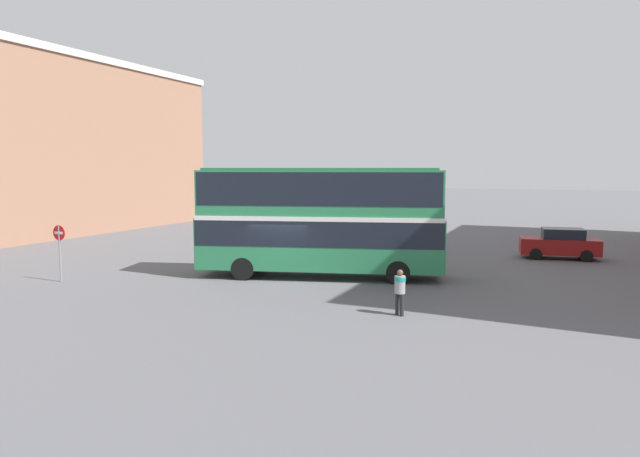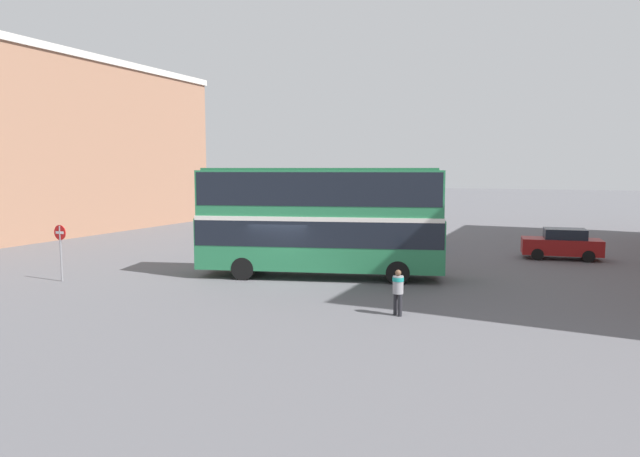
{
  "view_description": "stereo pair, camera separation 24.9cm",
  "coord_description": "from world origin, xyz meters",
  "px_view_note": "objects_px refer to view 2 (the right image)",
  "views": [
    {
      "loc": [
        11.16,
        -22.43,
        4.92
      ],
      "look_at": [
        1.27,
        1.07,
        2.22
      ],
      "focal_mm": 32.0,
      "sensor_mm": 36.0,
      "label": 1
    },
    {
      "loc": [
        11.39,
        -22.33,
        4.92
      ],
      "look_at": [
        1.27,
        1.07,
        2.22
      ],
      "focal_mm": 32.0,
      "sensor_mm": 36.0,
      "label": 2
    }
  ],
  "objects_px": {
    "double_decker_bus": "(320,215)",
    "parked_car_kerb_far": "(388,234)",
    "parked_car_kerb_near": "(562,244)",
    "no_entry_sign": "(60,243)",
    "pedestrian_foreground": "(398,288)"
  },
  "relations": [
    {
      "from": "double_decker_bus",
      "to": "parked_car_kerb_far",
      "type": "height_order",
      "value": "double_decker_bus"
    },
    {
      "from": "parked_car_kerb_near",
      "to": "parked_car_kerb_far",
      "type": "relative_size",
      "value": 0.88
    },
    {
      "from": "double_decker_bus",
      "to": "parked_car_kerb_near",
      "type": "height_order",
      "value": "double_decker_bus"
    },
    {
      "from": "no_entry_sign",
      "to": "parked_car_kerb_far",
      "type": "bearing_deg",
      "value": 59.35
    },
    {
      "from": "double_decker_bus",
      "to": "parked_car_kerb_near",
      "type": "bearing_deg",
      "value": 29.65
    },
    {
      "from": "pedestrian_foreground",
      "to": "no_entry_sign",
      "type": "relative_size",
      "value": 0.63
    },
    {
      "from": "double_decker_bus",
      "to": "parked_car_kerb_near",
      "type": "distance_m",
      "value": 14.26
    },
    {
      "from": "double_decker_bus",
      "to": "no_entry_sign",
      "type": "bearing_deg",
      "value": -166.94
    },
    {
      "from": "double_decker_bus",
      "to": "parked_car_kerb_near",
      "type": "xyz_separation_m",
      "value": [
        10.01,
        9.95,
        -1.98
      ]
    },
    {
      "from": "parked_car_kerb_near",
      "to": "parked_car_kerb_far",
      "type": "height_order",
      "value": "parked_car_kerb_near"
    },
    {
      "from": "parked_car_kerb_far",
      "to": "parked_car_kerb_near",
      "type": "bearing_deg",
      "value": 160.97
    },
    {
      "from": "pedestrian_foreground",
      "to": "parked_car_kerb_far",
      "type": "distance_m",
      "value": 17.22
    },
    {
      "from": "no_entry_sign",
      "to": "pedestrian_foreground",
      "type": "bearing_deg",
      "value": 0.64
    },
    {
      "from": "double_decker_bus",
      "to": "pedestrian_foreground",
      "type": "relative_size",
      "value": 7.21
    },
    {
      "from": "pedestrian_foreground",
      "to": "double_decker_bus",
      "type": "bearing_deg",
      "value": -100.25
    }
  ]
}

